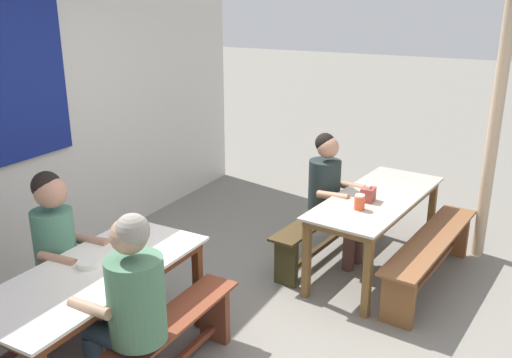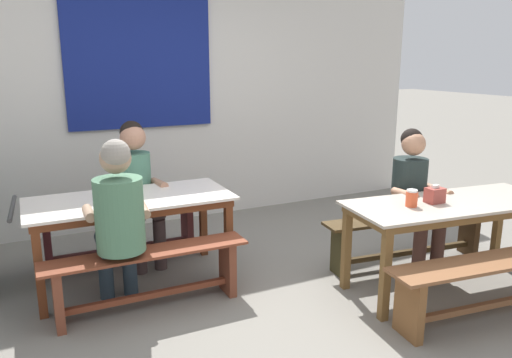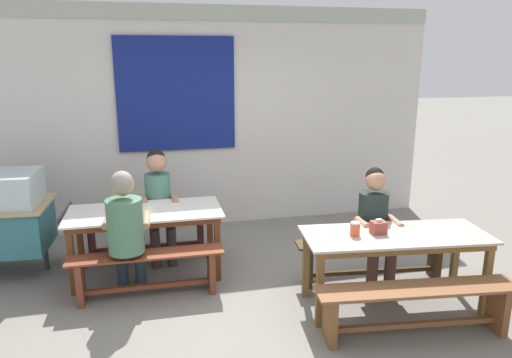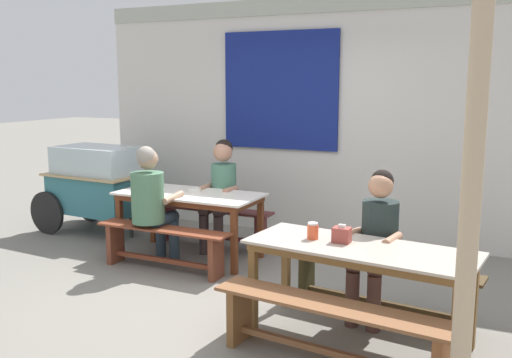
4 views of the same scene
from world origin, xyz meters
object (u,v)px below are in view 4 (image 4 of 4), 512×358
Objects in this scene: bench_far_front at (163,243)px; soup_bowl at (194,190)px; bench_near_front at (330,325)px; bench_near_back at (381,281)px; person_center_facing at (221,187)px; dining_table_far at (189,200)px; food_cart at (97,182)px; condiment_jar at (313,231)px; bench_far_back at (213,221)px; dining_table_near at (360,256)px; person_left_back_turned at (151,198)px; wooden_support_post at (470,212)px; tissue_box at (342,235)px; person_right_near_table at (376,236)px.

soup_bowl is (0.03, 0.58, 0.46)m from bench_far_front.
bench_near_back is at bearing 83.52° from bench_near_front.
dining_table_far is at bearing -110.27° from person_center_facing.
condiment_jar is (3.48, -1.59, 0.13)m from food_cart.
bench_far_back is at bearing 3.63° from food_cart.
dining_table_near is 1.08× the size of bench_near_back.
person_center_facing reaches higher than bench_far_back.
person_left_back_turned is (-2.35, 1.28, 0.44)m from bench_near_front.
bench_near_front is 4.39m from food_cart.
soup_bowl is at bearing 140.06° from bench_near_front.
bench_far_front is 0.60× the size of wooden_support_post.
dining_table_far is 1.25× the size of person_left_back_turned.
bench_near_back is (2.30, -0.20, 0.01)m from bench_far_front.
bench_near_front is (2.18, -1.22, 0.02)m from bench_far_front.
dining_table_far is 1.26× the size of person_center_facing.
food_cart reaches higher than dining_table_near.
food_cart is (-1.64, 0.41, 0.01)m from dining_table_far.
dining_table_near is 0.62m from bench_near_front.
tissue_box reaches higher than bench_far_front.
person_right_near_table reaches higher than bench_near_back.
condiment_jar is 0.90× the size of soup_bowl.
person_left_back_turned reaches higher than bench_near_front.
person_center_facing is at bearing 69.73° from dining_table_far.
dining_table_near is 12.51× the size of tissue_box.
wooden_support_post is at bearing -26.57° from bench_far_front.
food_cart is 12.66× the size of condiment_jar.
food_cart is at bearing 168.31° from soup_bowl.
person_right_near_table is at bearing 87.44° from dining_table_near.
bench_near_front is 1.06× the size of food_cart.
soup_bowl is (-2.23, 0.85, 0.05)m from person_right_near_table.
person_center_facing is 0.95m from person_left_back_turned.
dining_table_near reaches higher than bench_near_back.
person_right_near_table is at bearing 85.33° from bench_near_front.
person_center_facing is 1.04× the size of person_right_near_table.
soup_bowl reaches higher than bench_far_front.
condiment_jar reaches higher than dining_table_far.
dining_table_far and dining_table_near have the same top height.
bench_far_back and bench_far_front have the same top height.
person_right_near_table is at bearing -20.85° from soup_bowl.
bench_far_back is at bearing 89.32° from bench_far_front.
dining_table_far is 2.39m from tissue_box.
wooden_support_post is at bearing -45.37° from dining_table_near.
person_left_back_turned is at bearing 162.34° from dining_table_near.
person_left_back_turned is 9.95× the size of condiment_jar.
bench_far_front is 2.50m from bench_near_front.
wooden_support_post is (3.01, -2.10, 0.49)m from soup_bowl.
bench_near_front is 1.03m from person_right_near_table.
person_center_facing is at bearing 149.76° from person_right_near_table.
person_left_back_turned is at bearing 151.48° from bench_near_front.
dining_table_near is 1.07× the size of food_cart.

